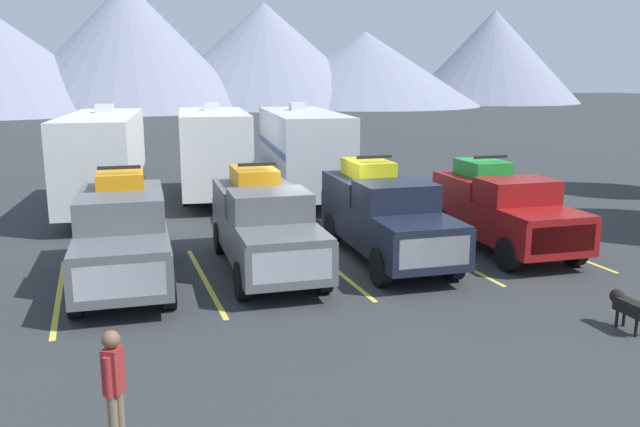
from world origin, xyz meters
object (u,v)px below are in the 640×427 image
pickup_truck_d (502,208)px  camper_trailer_b (214,150)px  pickup_truck_a (122,232)px  pickup_truck_c (384,213)px  camper_trailer_c (303,149)px  dog (627,305)px  pickup_truck_b (264,223)px  camper_trailer_a (104,157)px  person_a (114,384)px

pickup_truck_d → camper_trailer_b: 11.63m
pickup_truck_a → camper_trailer_b: (3.79, 9.38, 0.76)m
pickup_truck_c → pickup_truck_d: pickup_truck_c is taller
pickup_truck_a → camper_trailer_c: 11.22m
dog → pickup_truck_a: bearing=145.3°
pickup_truck_c → dog: pickup_truck_c is taller
dog → pickup_truck_b: bearing=132.0°
pickup_truck_b → camper_trailer_a: bearing=113.3°
pickup_truck_b → dog: (5.59, -6.21, -0.69)m
camper_trailer_b → dog: camper_trailer_b is taller
pickup_truck_c → camper_trailer_a: camper_trailer_a is taller
pickup_truck_b → camper_trailer_c: camper_trailer_c is taller
camper_trailer_c → person_a: size_ratio=5.43×
camper_trailer_a → dog: (9.24, -14.69, -1.49)m
pickup_truck_c → camper_trailer_b: size_ratio=0.76×
pickup_truck_b → camper_trailer_a: size_ratio=0.64×
pickup_truck_a → camper_trailer_a: 8.50m
pickup_truck_a → camper_trailer_c: (7.13, 8.63, 0.74)m
pickup_truck_b → pickup_truck_a: bearing=179.8°
camper_trailer_a → camper_trailer_c: size_ratio=1.01×
pickup_truck_b → person_a: (-3.83, -7.47, -0.20)m
dog → person_a: bearing=-172.4°
pickup_truck_b → camper_trailer_a: 9.26m
pickup_truck_b → pickup_truck_d: bearing=-2.6°
pickup_truck_a → pickup_truck_d: (10.15, -0.32, -0.04)m
camper_trailer_c → dog: 15.05m
camper_trailer_b → dog: 16.51m
person_a → dog: person_a is taller
pickup_truck_d → camper_trailer_a: 13.63m
pickup_truck_c → camper_trailer_c: bearing=86.8°
camper_trailer_b → person_a: size_ratio=4.58×
camper_trailer_c → dog: size_ratio=9.14×
camper_trailer_a → camper_trailer_c: bearing=1.3°
pickup_truck_b → pickup_truck_c: pickup_truck_c is taller
pickup_truck_a → pickup_truck_d: bearing=-1.8°
pickup_truck_a → pickup_truck_b: size_ratio=0.97×
pickup_truck_b → pickup_truck_d: 6.75m
pickup_truck_b → pickup_truck_c: 3.23m
person_a → pickup_truck_d: bearing=34.1°
camper_trailer_b → person_a: (-4.20, -16.85, -0.99)m
pickup_truck_d → camper_trailer_c: size_ratio=0.58×
pickup_truck_c → pickup_truck_d: size_ratio=1.10×
pickup_truck_b → camper_trailer_c: 9.44m
pickup_truck_c → pickup_truck_d: (3.51, -0.18, -0.06)m
pickup_truck_a → pickup_truck_c: size_ratio=0.98×
pickup_truck_a → camper_trailer_c: size_ratio=0.63×
pickup_truck_c → dog: (2.36, -6.08, -0.73)m
pickup_truck_a → camper_trailer_c: camper_trailer_c is taller
pickup_truck_c → camper_trailer_c: (0.49, 8.78, 0.73)m
camper_trailer_c → pickup_truck_d: bearing=-71.3°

